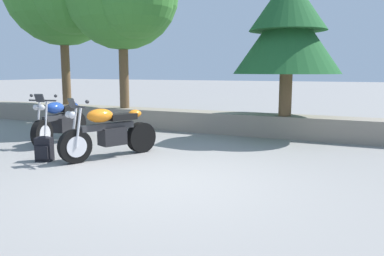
{
  "coord_description": "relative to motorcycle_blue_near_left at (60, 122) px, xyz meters",
  "views": [
    {
      "loc": [
        2.79,
        -5.0,
        1.66
      ],
      "look_at": [
        -0.08,
        1.2,
        0.65
      ],
      "focal_mm": 36.18,
      "sensor_mm": 36.0,
      "label": 1
    }
  ],
  "objects": [
    {
      "name": "pine_tree_mid_right",
      "position": [
        4.64,
        2.84,
        2.24
      ],
      "size": [
        2.6,
        2.6,
        3.42
      ],
      "color": "brown",
      "rests_on": "stone_wall"
    },
    {
      "name": "motorcycle_orange_centre",
      "position": [
        2.03,
        -0.84,
        0.0
      ],
      "size": [
        1.05,
        1.96,
        1.18
      ],
      "color": "black",
      "rests_on": "ground"
    },
    {
      "name": "ground_plane",
      "position": [
        3.77,
        -1.81,
        -0.49
      ],
      "size": [
        120.0,
        120.0,
        0.0
      ],
      "primitive_type": "plane",
      "color": "gray"
    },
    {
      "name": "stone_wall",
      "position": [
        3.77,
        2.99,
        -0.21
      ],
      "size": [
        36.0,
        0.8,
        0.55
      ],
      "primitive_type": "cube",
      "color": "gray",
      "rests_on": "ground"
    },
    {
      "name": "rider_backpack",
      "position": [
        1.11,
        -1.59,
        -0.24
      ],
      "size": [
        0.34,
        0.32,
        0.47
      ],
      "color": "black",
      "rests_on": "ground"
    },
    {
      "name": "motorcycle_blue_near_left",
      "position": [
        0.0,
        0.0,
        0.0
      ],
      "size": [
        0.79,
        2.05,
        1.18
      ],
      "color": "black",
      "rests_on": "ground"
    }
  ]
}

